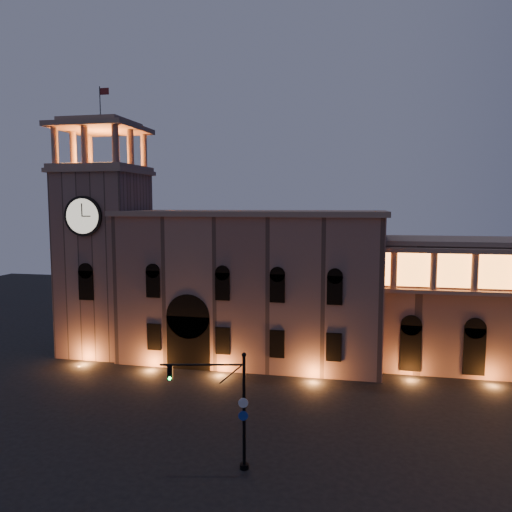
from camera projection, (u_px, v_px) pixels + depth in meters
The scene contains 4 objects.
ground at pixel (218, 443), 38.45m from camera, with size 160.00×160.00×0.00m, color black.
government_building at pixel (252, 285), 59.32m from camera, with size 30.80×12.80×17.60m.
clock_tower at pixel (105, 252), 61.72m from camera, with size 9.80×9.80×32.40m.
traffic_light at pixel (229, 408), 34.29m from camera, with size 5.95×1.60×8.31m.
Camera 1 is at (10.32, -35.39, 18.36)m, focal length 35.00 mm.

